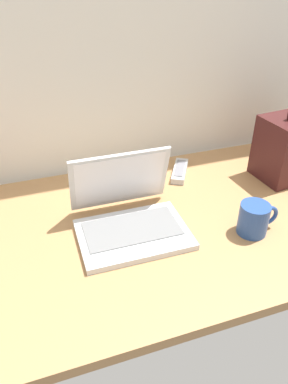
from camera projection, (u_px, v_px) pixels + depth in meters
name	position (u px, v px, depth m)	size (l,w,h in m)	color
desk	(158.00, 226.00, 1.12)	(1.60, 0.76, 0.03)	#A87A4C
laptop	(128.00, 215.00, 1.07)	(0.31, 0.28, 0.21)	silver
coffee_mug	(254.00, 218.00, 1.05)	(0.12, 0.09, 0.09)	#26478C
remote_control_near	(180.00, 171.00, 1.35)	(0.12, 0.16, 0.02)	#B7B7B7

